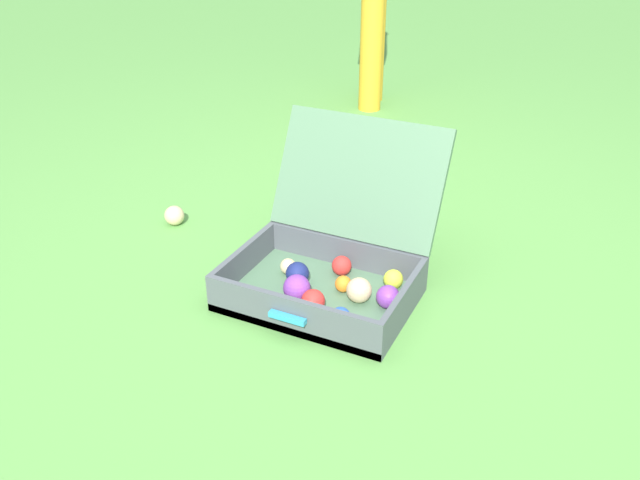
{
  "coord_description": "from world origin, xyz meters",
  "views": [
    {
      "loc": [
        0.68,
        -1.49,
        1.13
      ],
      "look_at": [
        -0.04,
        0.01,
        0.21
      ],
      "focal_mm": 37.13,
      "sensor_mm": 36.0,
      "label": 1
    }
  ],
  "objects": [
    {
      "name": "ground_plane",
      "position": [
        0.0,
        0.0,
        0.0
      ],
      "size": [
        16.0,
        16.0,
        0.0
      ],
      "primitive_type": "plane",
      "color": "#569342"
    },
    {
      "name": "open_suitcase",
      "position": [
        -0.03,
        0.08,
        0.1
      ],
      "size": [
        0.54,
        0.59,
        0.47
      ],
      "color": "#4C7051",
      "rests_on": "ground"
    },
    {
      "name": "stray_ball_on_grass",
      "position": [
        -0.73,
        0.22,
        0.04
      ],
      "size": [
        0.07,
        0.07,
        0.07
      ],
      "primitive_type": "sphere",
      "color": "#D1B784",
      "rests_on": "ground"
    }
  ]
}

